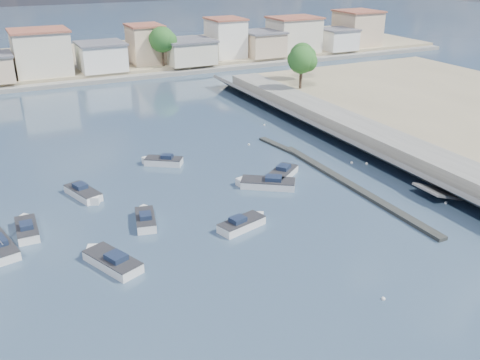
# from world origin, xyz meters

# --- Properties ---
(ground) EXTENTS (400.00, 400.00, 0.00)m
(ground) POSITION_xyz_m (0.00, 40.00, 0.00)
(ground) COLOR #283B50
(ground) RESTS_ON ground
(seawall_walkway) EXTENTS (5.00, 90.00, 1.80)m
(seawall_walkway) POSITION_xyz_m (18.50, 13.00, 0.90)
(seawall_walkway) COLOR slate
(seawall_walkway) RESTS_ON ground
(breakwater) EXTENTS (2.00, 31.02, 0.35)m
(breakwater) POSITION_xyz_m (6.90, 12.69, 0.17)
(breakwater) COLOR black
(breakwater) RESTS_ON ground
(far_shore_land) EXTENTS (160.00, 40.00, 1.40)m
(far_shore_land) POSITION_xyz_m (0.00, 92.00, 0.70)
(far_shore_land) COLOR gray
(far_shore_land) RESTS_ON ground
(far_shore_quay) EXTENTS (160.00, 2.50, 0.80)m
(far_shore_quay) POSITION_xyz_m (0.00, 71.00, 0.40)
(far_shore_quay) COLOR slate
(far_shore_quay) RESTS_ON ground
(far_town) EXTENTS (113.01, 12.80, 8.35)m
(far_town) POSITION_xyz_m (10.71, 76.92, 4.93)
(far_town) COLOR beige
(far_town) RESTS_ON far_shore_land
(shore_trees) EXTENTS (74.56, 38.32, 7.92)m
(shore_trees) POSITION_xyz_m (8.34, 68.11, 6.22)
(shore_trees) COLOR #38281E
(shore_trees) RESTS_ON ground
(motorboat_a) EXTENTS (3.99, 5.87, 1.48)m
(motorboat_a) POSITION_xyz_m (-19.72, 6.11, 0.38)
(motorboat_a) COLOR silver
(motorboat_a) RESTS_ON ground
(motorboat_b) EXTENTS (2.63, 4.78, 1.48)m
(motorboat_b) POSITION_xyz_m (-15.08, 11.85, 0.38)
(motorboat_b) COLOR silver
(motorboat_b) RESTS_ON ground
(motorboat_c) EXTENTS (5.92, 5.03, 1.48)m
(motorboat_c) POSITION_xyz_m (-1.19, 14.11, 0.38)
(motorboat_c) COLOR silver
(motorboat_c) RESTS_ON ground
(motorboat_d) EXTENTS (5.13, 4.56, 1.48)m
(motorboat_d) POSITION_xyz_m (1.46, 15.35, 0.38)
(motorboat_d) COLOR silver
(motorboat_d) RESTS_ON ground
(motorboat_e) EXTENTS (1.89, 5.00, 1.48)m
(motorboat_e) POSITION_xyz_m (-25.10, 14.75, 0.38)
(motorboat_e) COLOR silver
(motorboat_e) RESTS_ON ground
(motorboat_f) EXTENTS (4.53, 3.87, 1.48)m
(motorboat_f) POSITION_xyz_m (-8.96, 25.20, 0.38)
(motorboat_f) COLOR silver
(motorboat_f) RESTS_ON ground
(motorboat_g) EXTENTS (3.19, 5.35, 1.48)m
(motorboat_g) POSITION_xyz_m (-18.98, 19.98, 0.38)
(motorboat_g) COLOR silver
(motorboat_g) RESTS_ON ground
(motorboat_h) EXTENTS (5.07, 2.91, 1.48)m
(motorboat_h) POSITION_xyz_m (-7.37, 6.99, 0.38)
(motorboat_h) COLOR silver
(motorboat_h) RESTS_ON ground
(mooring_buoys) EXTENTS (16.55, 40.83, 0.32)m
(mooring_buoys) POSITION_xyz_m (7.74, 14.24, 0.05)
(mooring_buoys) COLOR white
(mooring_buoys) RESTS_ON ground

